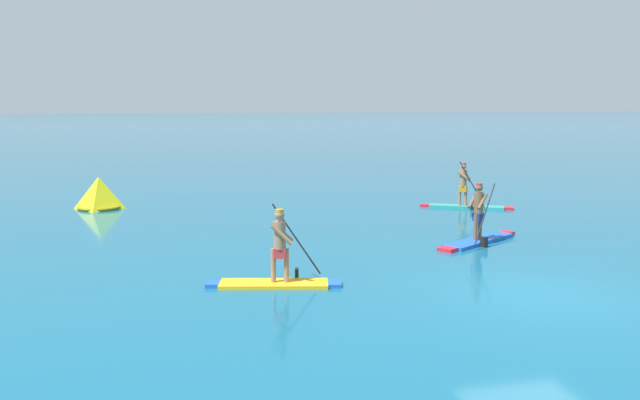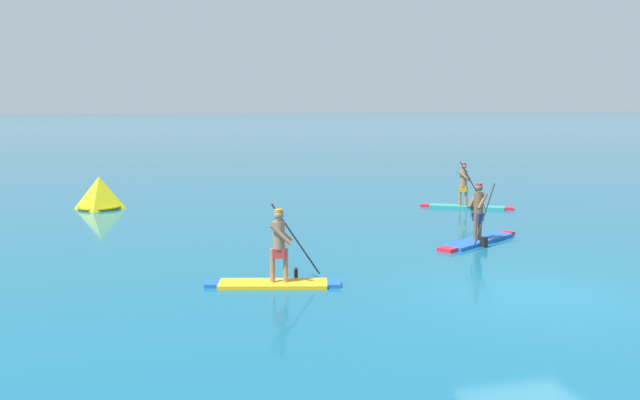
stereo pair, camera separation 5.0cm
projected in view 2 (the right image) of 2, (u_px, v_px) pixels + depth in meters
The scene contains 5 objects.
ground at pixel (537, 294), 14.03m from camera, with size 440.00×440.00×0.00m, color #145B7A.
paddleboarder_near_left at pixel (276, 268), 14.66m from camera, with size 2.93×1.21×1.78m.
paddleboarder_mid_center at pixel (478, 231), 19.10m from camera, with size 3.16×2.21×1.75m.
paddleboarder_far_right at pixel (466, 198), 25.35m from camera, with size 3.16×1.94×1.80m.
race_marker_buoy at pixel (100, 194), 25.22m from camera, with size 1.61×1.61×1.19m.
Camera 2 is at (-7.53, -12.18, 3.93)m, focal length 38.39 mm.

